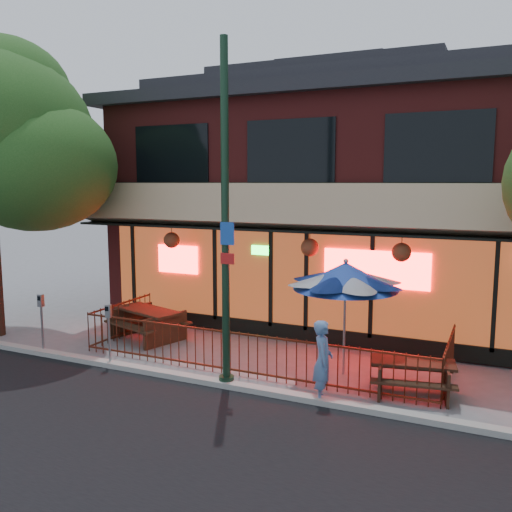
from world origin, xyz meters
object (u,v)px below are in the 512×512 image
Objects in this scene: picnic_table_left at (148,319)px; parking_meter_near at (109,325)px; parking_meter_far at (41,314)px; pedestrian at (323,361)px; patio_umbrella at (346,276)px; picnic_table_right at (413,372)px; street_light at (225,235)px.

parking_meter_near is (0.47, -2.13, 0.43)m from picnic_table_left.
pedestrian is at bearing 0.40° from parking_meter_far.
patio_umbrella is at bearing 18.63° from parking_meter_near.
picnic_table_left is 1.26× the size of picnic_table_right.
parking_meter_near is 0.97× the size of parking_meter_far.
parking_meter_near is at bearing -179.16° from street_light.
parking_meter_near is at bearing -1.27° from parking_meter_far.
parking_meter_far is (-5.12, 0.00, -2.14)m from street_light.
patio_umbrella is (-1.56, 0.55, 1.75)m from picnic_table_right.
patio_umbrella reaches higher than pedestrian.
parking_meter_far reaches higher than picnic_table_right.
parking_meter_near is 2.11m from parking_meter_far.
patio_umbrella is 5.47m from parking_meter_near.
parking_meter_far is (-2.11, 0.05, 0.03)m from parking_meter_near.
picnic_table_left is at bearing 172.06° from picnic_table_right.
picnic_table_left is 1.43× the size of pedestrian.
picnic_table_left is 0.89× the size of patio_umbrella.
pedestrian is at bearing -145.59° from picnic_table_right.
picnic_table_right is 2.40m from patio_umbrella.
parking_meter_far reaches higher than picnic_table_left.
street_light is 4.37× the size of pedestrian.
picnic_table_right is 1.14× the size of pedestrian.
parking_meter_far is at bearing 178.73° from parking_meter_near.
street_light is at bearing 0.84° from parking_meter_near.
patio_umbrella is (2.04, 1.66, -0.95)m from street_light.
picnic_table_right is at bearing 7.19° from parking_meter_far.
parking_meter_far is at bearing -172.81° from picnic_table_right.
pedestrian is at bearing 1.47° from street_light.
picnic_table_left is at bearing 175.53° from patio_umbrella.
pedestrian is 7.19m from parking_meter_far.
street_light reaches higher than pedestrian.
pedestrian is 1.11× the size of parking_meter_near.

